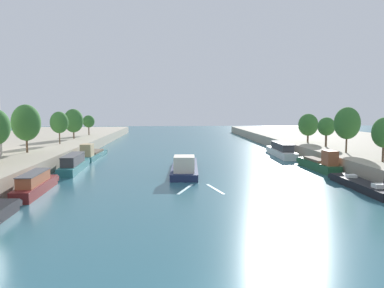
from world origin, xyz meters
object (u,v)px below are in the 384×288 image
at_px(tree_left_past_mid, 26,123).
at_px(tree_left_third, 73,121).
at_px(moored_boat_right_second, 281,150).
at_px(tree_right_nearest, 384,133).
at_px(moored_boat_right_gap_after, 319,164).
at_px(tree_right_far, 347,123).
at_px(tree_right_distant, 308,125).
at_px(moored_boat_left_second, 36,184).
at_px(moored_boat_left_near, 74,164).
at_px(tree_right_past_mid, 326,127).
at_px(tree_left_distant, 59,122).
at_px(tree_left_far, 89,121).
at_px(moored_boat_right_near, 361,185).
at_px(barge_midriver, 185,167).
at_px(moored_boat_left_lone, 92,154).

height_order(tree_left_past_mid, tree_left_third, tree_left_past_mid).
height_order(moored_boat_right_second, tree_right_nearest, tree_right_nearest).
relative_size(moored_boat_right_gap_after, tree_right_nearest, 2.11).
distance_m(tree_right_far, tree_right_distant, 19.63).
relative_size(moored_boat_left_second, moored_boat_left_near, 0.85).
bearing_deg(tree_right_far, tree_right_past_mid, 85.26).
bearing_deg(moored_boat_right_gap_after, tree_left_distant, 155.43).
height_order(moored_boat_right_gap_after, tree_right_far, tree_right_far).
bearing_deg(moored_boat_left_second, tree_right_past_mid, 31.35).
distance_m(tree_left_third, tree_left_far, 12.60).
xyz_separation_m(moored_boat_right_gap_after, tree_right_distant, (6.26, 22.46, 5.21)).
bearing_deg(tree_left_third, moored_boat_left_second, -80.57).
bearing_deg(tree_right_past_mid, tree_left_past_mid, -172.26).
height_order(tree_left_distant, tree_right_nearest, tree_left_distant).
xyz_separation_m(moored_boat_left_second, moored_boat_left_near, (0.35, 15.77, 0.07)).
distance_m(moored_boat_left_near, tree_left_past_mid, 11.77).
height_order(moored_boat_right_gap_after, tree_left_far, tree_left_far).
bearing_deg(moored_boat_right_near, moored_boat_left_second, -179.93).
bearing_deg(tree_right_nearest, tree_left_third, 140.48).
xyz_separation_m(tree_left_past_mid, tree_right_past_mid, (53.94, 7.33, -1.12)).
bearing_deg(moored_boat_right_near, moored_boat_left_near, 157.59).
relative_size(tree_left_third, tree_right_nearest, 1.19).
relative_size(moored_boat_left_near, tree_right_distant, 2.26).
bearing_deg(moored_boat_left_near, barge_midriver, -7.84).
height_order(tree_left_far, tree_right_distant, tree_right_distant).
bearing_deg(tree_right_past_mid, tree_left_far, 146.46).
xyz_separation_m(tree_left_distant, tree_left_third, (-0.78, 14.45, -0.09)).
distance_m(moored_boat_right_second, tree_left_third, 50.03).
relative_size(tree_left_third, tree_right_distant, 1.16).
distance_m(barge_midriver, tree_right_nearest, 28.50).
bearing_deg(moored_boat_right_second, tree_left_distant, 175.96).
height_order(tree_left_far, tree_right_far, tree_right_far).
distance_m(barge_midriver, moored_boat_right_gap_after, 21.42).
height_order(tree_left_distant, tree_right_far, tree_right_far).
relative_size(moored_boat_left_lone, moored_boat_right_second, 0.89).
xyz_separation_m(moored_boat_left_lone, tree_left_far, (-7.53, 32.26, 5.30)).
relative_size(moored_boat_left_near, tree_left_third, 1.94).
bearing_deg(tree_left_distant, tree_right_far, -19.44).
bearing_deg(moored_boat_left_near, tree_left_past_mid, 152.42).
relative_size(moored_boat_left_lone, tree_left_third, 2.04).
xyz_separation_m(tree_left_far, tree_right_far, (51.99, -45.41, 1.11)).
bearing_deg(tree_right_far, tree_left_past_mid, 176.72).
relative_size(barge_midriver, tree_right_far, 2.50).
bearing_deg(tree_left_far, moored_boat_left_lone, -76.86).
height_order(tree_right_nearest, tree_right_far, tree_right_far).
bearing_deg(tree_left_third, tree_left_far, 85.65).
bearing_deg(tree_left_third, moored_boat_left_near, -75.84).
distance_m(tree_left_distant, tree_right_nearest, 59.89).
bearing_deg(moored_boat_right_near, tree_right_nearest, 45.86).
distance_m(tree_left_distant, tree_right_past_mid, 53.64).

